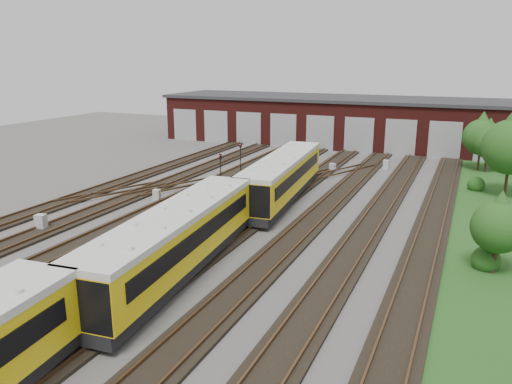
% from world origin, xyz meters
% --- Properties ---
extents(ground, '(120.00, 120.00, 0.00)m').
position_xyz_m(ground, '(0.00, 0.00, 0.00)').
color(ground, '#4D4947').
rests_on(ground, ground).
extents(track_network, '(30.40, 70.00, 0.33)m').
position_xyz_m(track_network, '(-0.17, 0.59, 0.11)').
color(track_network, black).
rests_on(track_network, ground).
extents(maintenance_shed, '(51.00, 12.50, 6.35)m').
position_xyz_m(maintenance_shed, '(-0.01, 39.97, 3.20)').
color(maintenance_shed, '#4B1512').
rests_on(maintenance_shed, ground).
extents(grass_verge, '(8.00, 55.00, 0.05)m').
position_xyz_m(grass_verge, '(19.00, 10.00, 0.03)').
color(grass_verge, '#1C4517').
rests_on(grass_verge, ground).
extents(metro_train, '(4.40, 48.32, 3.33)m').
position_xyz_m(metro_train, '(2.00, -6.04, 2.04)').
color(metro_train, black).
rests_on(metro_train, ground).
extents(signal_mast_0, '(0.26, 0.24, 2.90)m').
position_xyz_m(signal_mast_0, '(-5.17, 12.70, 1.86)').
color(signal_mast_0, black).
rests_on(signal_mast_0, ground).
extents(signal_mast_1, '(0.31, 0.30, 3.31)m').
position_xyz_m(signal_mast_1, '(1.57, 6.15, 2.12)').
color(signal_mast_1, black).
rests_on(signal_mast_1, ground).
extents(signal_mast_2, '(0.23, 0.21, 3.03)m').
position_xyz_m(signal_mast_2, '(-5.77, 18.29, 1.92)').
color(signal_mast_2, black).
rests_on(signal_mast_2, ground).
extents(signal_mast_3, '(0.27, 0.26, 3.24)m').
position_xyz_m(signal_mast_3, '(0.68, 10.01, 2.07)').
color(signal_mast_3, black).
rests_on(signal_mast_3, ground).
extents(relay_cabinet_0, '(0.75, 0.66, 1.12)m').
position_xyz_m(relay_cabinet_0, '(-10.52, -3.58, 0.56)').
color(relay_cabinet_0, '#B9BBBE').
rests_on(relay_cabinet_0, ground).
extents(relay_cabinet_1, '(0.56, 0.48, 0.89)m').
position_xyz_m(relay_cabinet_1, '(-4.01, 10.64, 0.44)').
color(relay_cabinet_1, '#B9BBBE').
rests_on(relay_cabinet_1, ground).
extents(relay_cabinet_2, '(0.61, 0.53, 0.92)m').
position_xyz_m(relay_cabinet_2, '(-7.56, 5.84, 0.46)').
color(relay_cabinet_2, '#B9BBBE').
rests_on(relay_cabinet_2, ground).
extents(relay_cabinet_3, '(0.63, 0.54, 0.99)m').
position_xyz_m(relay_cabinet_3, '(7.84, 25.71, 0.49)').
color(relay_cabinet_3, '#B9BBBE').
rests_on(relay_cabinet_3, ground).
extents(relay_cabinet_4, '(0.68, 0.63, 0.92)m').
position_xyz_m(relay_cabinet_4, '(2.98, 22.03, 0.46)').
color(relay_cabinet_4, '#B9BBBE').
rests_on(relay_cabinet_4, ground).
extents(tree_0, '(3.74, 3.74, 6.20)m').
position_xyz_m(tree_0, '(16.78, 28.95, 3.99)').
color(tree_0, '#322216').
rests_on(tree_0, ground).
extents(tree_1, '(3.41, 3.41, 5.65)m').
position_xyz_m(tree_1, '(17.46, 28.36, 3.63)').
color(tree_1, '#322216').
rests_on(tree_1, ground).
extents(tree_2, '(4.59, 4.59, 7.61)m').
position_xyz_m(tree_2, '(18.93, 18.38, 4.89)').
color(tree_2, '#322216').
rests_on(tree_2, ground).
extents(tree_3, '(2.85, 2.85, 4.73)m').
position_xyz_m(tree_3, '(17.73, 1.02, 3.04)').
color(tree_3, '#322216').
rests_on(tree_3, ground).
extents(bush_0, '(1.56, 1.56, 1.56)m').
position_xyz_m(bush_0, '(17.36, 1.50, 0.78)').
color(bush_0, '#1B4313').
rests_on(bush_0, ground).
extents(bush_1, '(1.49, 1.49, 1.49)m').
position_xyz_m(bush_1, '(16.68, 19.98, 0.75)').
color(bush_1, '#1B4313').
rests_on(bush_1, ground).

